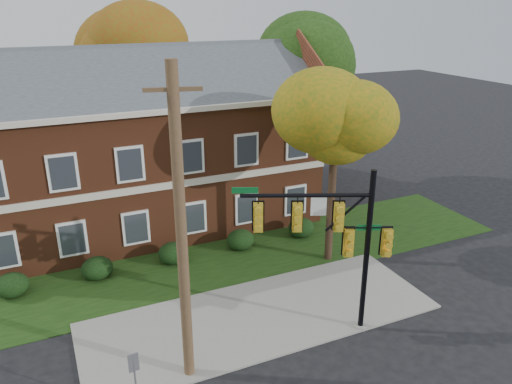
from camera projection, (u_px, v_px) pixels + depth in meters
name	position (u px, v px, depth m)	size (l,w,h in m)	color
ground	(272.00, 330.00, 19.04)	(120.00, 120.00, 0.00)	black
sidewalk	(261.00, 316.00, 19.88)	(14.00, 5.00, 0.08)	gray
grass_strip	(218.00, 261.00, 24.14)	(30.00, 6.00, 0.04)	#193811
apartment_building	(141.00, 137.00, 26.67)	(18.80, 8.80, 9.74)	brown
hedge_far_left	(12.00, 285.00, 21.09)	(1.40, 1.26, 1.05)	black
hedge_left	(97.00, 268.00, 22.44)	(1.40, 1.26, 1.05)	black
hedge_center	(173.00, 253.00, 23.79)	(1.40, 1.26, 1.05)	black
hedge_right	(240.00, 240.00, 25.14)	(1.40, 1.26, 1.05)	black
hedge_far_right	(301.00, 228.00, 26.49)	(1.40, 1.26, 1.05)	black
tree_near_right	(341.00, 125.00, 21.97)	(4.50, 4.25, 8.58)	black
tree_right_rear	(318.00, 65.00, 30.65)	(6.30, 5.95, 10.62)	black
tree_far_rear	(131.00, 50.00, 32.49)	(6.84, 6.46, 11.52)	black
traffic_signal	(336.00, 235.00, 17.76)	(5.32, 2.43, 6.41)	gray
utility_pole	(181.00, 233.00, 14.95)	(1.59, 0.51, 10.34)	brown
sign_post	(135.00, 373.00, 14.69)	(0.32, 0.08, 2.20)	slate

